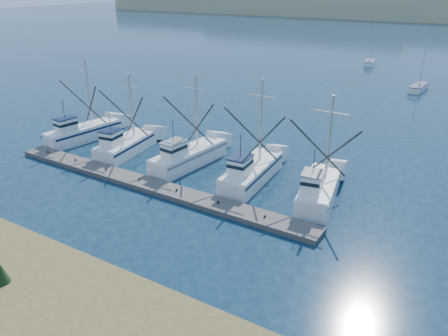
# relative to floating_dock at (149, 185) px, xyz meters

# --- Properties ---
(ground) EXTENTS (500.00, 500.00, 0.00)m
(ground) POSITION_rel_floating_dock_xyz_m (9.98, -6.29, -0.20)
(ground) COLOR #0B2134
(ground) RESTS_ON ground
(floating_dock) EXTENTS (30.63, 2.61, 0.41)m
(floating_dock) POSITION_rel_floating_dock_xyz_m (0.00, 0.00, 0.00)
(floating_dock) COLOR #55504C
(floating_dock) RESTS_ON ground
(trawler_fleet) EXTENTS (30.42, 8.88, 8.69)m
(trawler_fleet) POSITION_rel_floating_dock_xyz_m (0.13, 5.10, 0.76)
(trawler_fleet) COLOR white
(trawler_fleet) RESTS_ON ground
(sailboat_near) EXTENTS (2.24, 5.84, 8.10)m
(sailboat_near) POSITION_rel_floating_dock_xyz_m (13.95, 48.82, 0.29)
(sailboat_near) COLOR white
(sailboat_near) RESTS_ON ground
(sailboat_far) EXTENTS (2.30, 5.37, 8.10)m
(sailboat_far) POSITION_rel_floating_dock_xyz_m (1.80, 67.30, 0.30)
(sailboat_far) COLOR white
(sailboat_far) RESTS_ON ground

